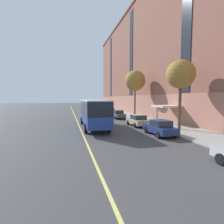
# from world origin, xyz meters

# --- Properties ---
(ground_plane) EXTENTS (260.00, 260.00, 0.00)m
(ground_plane) POSITION_xyz_m (0.00, 0.00, 0.00)
(ground_plane) COLOR #424244
(sidewalk) EXTENTS (5.23, 160.00, 0.15)m
(sidewalk) POSITION_xyz_m (9.01, 3.00, 0.07)
(sidewalk) COLOR #9E9B93
(sidewalk) RESTS_ON ground
(apartment_facade) EXTENTS (15.20, 110.00, 26.86)m
(apartment_facade) POSITION_xyz_m (17.61, 0.00, 13.41)
(apartment_facade) COLOR brown
(apartment_facade) RESTS_ON ground
(city_bus) EXTENTS (3.00, 10.89, 3.53)m
(city_bus) POSITION_xyz_m (-0.68, 1.19, 2.06)
(city_bus) COLOR navy
(city_bus) RESTS_ON ground
(parked_car_navy_1) EXTENTS (2.00, 4.27, 1.56)m
(parked_car_navy_1) POSITION_xyz_m (5.16, -4.93, 0.78)
(parked_car_navy_1) COLOR navy
(parked_car_navy_1) RESTS_ON ground
(parked_car_champagne_2) EXTENTS (2.04, 4.33, 1.56)m
(parked_car_champagne_2) POSITION_xyz_m (5.22, 16.56, 0.78)
(parked_car_champagne_2) COLOR #BCAD89
(parked_car_champagne_2) RESTS_ON ground
(parked_car_darkgray_3) EXTENTS (2.01, 4.60, 1.56)m
(parked_car_darkgray_3) POSITION_xyz_m (5.08, 27.06, 0.78)
(parked_car_darkgray_3) COLOR #4C4C51
(parked_car_darkgray_3) RESTS_ON ground
(parked_car_darkgray_4) EXTENTS (2.04, 4.86, 1.56)m
(parked_car_darkgray_4) POSITION_xyz_m (5.17, 10.54, 0.78)
(parked_car_darkgray_4) COLOR #4C4C51
(parked_car_darkgray_4) RESTS_ON ground
(parked_car_champagne_6) EXTENTS (2.03, 4.27, 1.56)m
(parked_car_champagne_6) POSITION_xyz_m (5.28, 1.10, 0.78)
(parked_car_champagne_6) COLOR #BCAD89
(parked_car_champagne_6) RESTS_ON ground
(street_tree_mid_block) EXTENTS (3.28, 3.28, 7.99)m
(street_tree_mid_block) POSITION_xyz_m (8.79, -2.96, 6.43)
(street_tree_mid_block) COLOR brown
(street_tree_mid_block) RESTS_ON sidewalk
(street_tree_far_uptown) EXTENTS (3.91, 3.91, 8.91)m
(street_tree_far_uptown) POSITION_xyz_m (8.79, 10.93, 7.08)
(street_tree_far_uptown) COLOR brown
(street_tree_far_uptown) RESTS_ON sidewalk
(lane_centerline) EXTENTS (0.16, 140.00, 0.01)m
(lane_centerline) POSITION_xyz_m (-2.38, 3.00, 0.00)
(lane_centerline) COLOR #E0D66B
(lane_centerline) RESTS_ON ground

